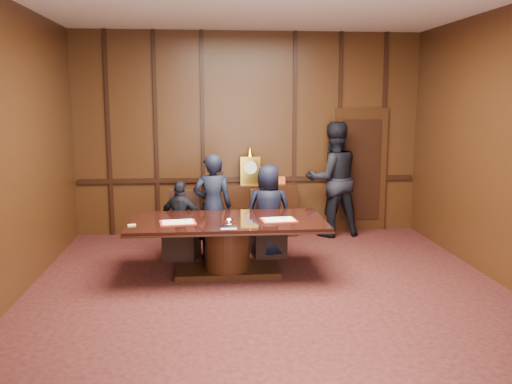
{
  "coord_description": "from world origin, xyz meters",
  "views": [
    {
      "loc": [
        -0.74,
        -5.97,
        2.34
      ],
      "look_at": [
        -0.05,
        1.56,
        1.05
      ],
      "focal_mm": 38.0,
      "sensor_mm": 36.0,
      "label": 1
    }
  ],
  "objects_px": {
    "signatory_right": "(269,211)",
    "witness_left": "(213,206)",
    "sideboard": "(250,207)",
    "witness_right": "(333,179)",
    "signatory_left": "(181,220)",
    "conference_table": "(227,238)"
  },
  "relations": [
    {
      "from": "signatory_right",
      "to": "witness_right",
      "type": "relative_size",
      "value": 0.71
    },
    {
      "from": "signatory_left",
      "to": "witness_right",
      "type": "distance_m",
      "value": 2.85
    },
    {
      "from": "signatory_left",
      "to": "signatory_right",
      "type": "bearing_deg",
      "value": -160.68
    },
    {
      "from": "sideboard",
      "to": "witness_right",
      "type": "height_order",
      "value": "witness_right"
    },
    {
      "from": "conference_table",
      "to": "signatory_right",
      "type": "relative_size",
      "value": 1.87
    },
    {
      "from": "sideboard",
      "to": "witness_left",
      "type": "distance_m",
      "value": 1.53
    },
    {
      "from": "conference_table",
      "to": "sideboard",
      "type": "bearing_deg",
      "value": 77.44
    },
    {
      "from": "signatory_left",
      "to": "witness_right",
      "type": "xyz_separation_m",
      "value": [
        2.55,
        1.2,
        0.4
      ]
    },
    {
      "from": "conference_table",
      "to": "witness_right",
      "type": "relative_size",
      "value": 1.33
    },
    {
      "from": "signatory_right",
      "to": "witness_left",
      "type": "relative_size",
      "value": 0.9
    },
    {
      "from": "signatory_right",
      "to": "witness_left",
      "type": "xyz_separation_m",
      "value": [
        -0.83,
        0.01,
        0.08
      ]
    },
    {
      "from": "signatory_right",
      "to": "witness_right",
      "type": "distance_m",
      "value": 1.76
    },
    {
      "from": "signatory_left",
      "to": "conference_table",
      "type": "bearing_deg",
      "value": 148.41
    },
    {
      "from": "conference_table",
      "to": "witness_right",
      "type": "xyz_separation_m",
      "value": [
        1.9,
        2.0,
        0.48
      ]
    },
    {
      "from": "sideboard",
      "to": "signatory_right",
      "type": "relative_size",
      "value": 1.14
    },
    {
      "from": "sideboard",
      "to": "witness_right",
      "type": "relative_size",
      "value": 0.81
    },
    {
      "from": "conference_table",
      "to": "signatory_right",
      "type": "xyz_separation_m",
      "value": [
        0.65,
        0.8,
        0.19
      ]
    },
    {
      "from": "conference_table",
      "to": "signatory_left",
      "type": "height_order",
      "value": "signatory_left"
    },
    {
      "from": "signatory_left",
      "to": "witness_right",
      "type": "bearing_deg",
      "value": -135.49
    },
    {
      "from": "sideboard",
      "to": "witness_right",
      "type": "bearing_deg",
      "value": -6.43
    },
    {
      "from": "sideboard",
      "to": "witness_left",
      "type": "xyz_separation_m",
      "value": [
        -0.66,
        -1.35,
        0.3
      ]
    },
    {
      "from": "sideboard",
      "to": "signatory_left",
      "type": "height_order",
      "value": "sideboard"
    }
  ]
}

